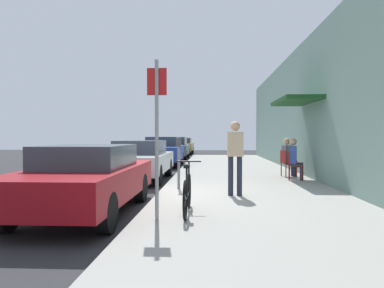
% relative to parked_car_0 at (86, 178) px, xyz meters
% --- Properties ---
extents(ground_plane, '(60.00, 60.00, 0.00)m').
position_rel_parked_car_0_xyz_m(ground_plane, '(1.10, 1.74, -0.69)').
color(ground_plane, '#2D2D30').
extents(sidewalk_slab, '(4.50, 32.00, 0.12)m').
position_rel_parked_car_0_xyz_m(sidewalk_slab, '(3.35, 3.74, -0.63)').
color(sidewalk_slab, '#9E9B93').
rests_on(sidewalk_slab, ground_plane).
extents(building_facade, '(1.40, 32.00, 4.80)m').
position_rel_parked_car_0_xyz_m(building_facade, '(5.74, 3.75, 1.71)').
color(building_facade, gray).
rests_on(building_facade, ground_plane).
extents(parked_car_0, '(1.80, 4.40, 1.31)m').
position_rel_parked_car_0_xyz_m(parked_car_0, '(0.00, 0.00, 0.00)').
color(parked_car_0, maroon).
rests_on(parked_car_0, ground_plane).
extents(parked_car_1, '(1.80, 4.40, 1.33)m').
position_rel_parked_car_0_xyz_m(parked_car_1, '(-0.00, 5.39, 0.01)').
color(parked_car_1, '#B7B7BC').
rests_on(parked_car_1, ground_plane).
extents(parked_car_2, '(1.80, 4.40, 1.44)m').
position_rel_parked_car_0_xyz_m(parked_car_2, '(0.00, 11.38, 0.06)').
color(parked_car_2, navy).
rests_on(parked_car_2, ground_plane).
extents(parked_car_3, '(1.80, 4.40, 1.42)m').
position_rel_parked_car_0_xyz_m(parked_car_3, '(0.00, 16.92, 0.04)').
color(parked_car_3, '#47514C').
rests_on(parked_car_3, ground_plane).
extents(parked_car_4, '(1.80, 4.40, 1.33)m').
position_rel_parked_car_0_xyz_m(parked_car_4, '(0.00, 22.92, 0.01)').
color(parked_car_4, '#A58433').
rests_on(parked_car_4, ground_plane).
extents(parking_meter, '(0.12, 0.10, 1.32)m').
position_rel_parked_car_0_xyz_m(parking_meter, '(1.55, 2.58, 0.20)').
color(parking_meter, slate).
rests_on(parking_meter, sidewalk_slab).
extents(street_sign, '(0.32, 0.06, 2.60)m').
position_rel_parked_car_0_xyz_m(street_sign, '(1.50, -0.93, 0.95)').
color(street_sign, gray).
rests_on(street_sign, sidewalk_slab).
extents(bicycle_0, '(0.46, 1.71, 0.90)m').
position_rel_parked_car_0_xyz_m(bicycle_0, '(1.97, -0.46, -0.21)').
color(bicycle_0, black).
rests_on(bicycle_0, sidewalk_slab).
extents(cafe_chair_0, '(0.53, 0.53, 0.87)m').
position_rel_parked_car_0_xyz_m(cafe_chair_0, '(4.92, 4.72, -0.07)').
color(cafe_chair_0, maroon).
rests_on(cafe_chair_0, sidewalk_slab).
extents(seated_patron_0, '(0.49, 0.44, 1.29)m').
position_rel_parked_car_0_xyz_m(seated_patron_0, '(4.98, 4.71, 0.12)').
color(seated_patron_0, '#232838').
rests_on(seated_patron_0, sidewalk_slab).
extents(cafe_chair_1, '(0.53, 0.53, 0.87)m').
position_rel_parked_car_0_xyz_m(cafe_chair_1, '(4.92, 5.67, -0.07)').
color(cafe_chair_1, maroon).
rests_on(cafe_chair_1, sidewalk_slab).
extents(seated_patron_1, '(0.49, 0.43, 1.29)m').
position_rel_parked_car_0_xyz_m(seated_patron_1, '(4.98, 5.69, 0.12)').
color(seated_patron_1, '#232838').
rests_on(seated_patron_1, sidewalk_slab).
extents(pedestrian_standing, '(0.36, 0.22, 1.70)m').
position_rel_parked_car_0_xyz_m(pedestrian_standing, '(2.93, 1.57, 0.43)').
color(pedestrian_standing, '#232838').
rests_on(pedestrian_standing, sidewalk_slab).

